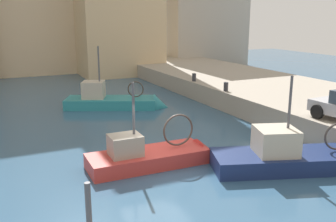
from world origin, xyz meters
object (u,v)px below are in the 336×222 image
(fishing_boat_red, at_px, (157,161))
(mooring_bollard_north, at_px, (194,77))
(fishing_boat_teal, at_px, (117,105))
(mooring_bollard_mid, at_px, (226,87))
(fishing_boat_navy, at_px, (301,164))

(fishing_boat_red, height_order, mooring_bollard_north, fishing_boat_red)
(fishing_boat_red, xyz_separation_m, fishing_boat_teal, (1.52, 9.82, 0.03))
(fishing_boat_teal, bearing_deg, fishing_boat_red, -98.80)
(fishing_boat_teal, height_order, mooring_bollard_north, fishing_boat_teal)
(mooring_bollard_mid, height_order, mooring_bollard_north, same)
(fishing_boat_red, bearing_deg, mooring_bollard_north, 54.20)
(fishing_boat_teal, bearing_deg, fishing_boat_navy, -75.00)
(fishing_boat_red, bearing_deg, fishing_boat_teal, 81.20)
(fishing_boat_teal, relative_size, mooring_bollard_mid, 12.07)
(mooring_bollard_mid, bearing_deg, fishing_boat_teal, 148.98)
(mooring_bollard_mid, bearing_deg, fishing_boat_navy, -105.54)
(mooring_bollard_mid, distance_m, mooring_bollard_north, 4.00)
(fishing_boat_teal, bearing_deg, mooring_bollard_mid, -31.02)
(fishing_boat_navy, bearing_deg, fishing_boat_red, 150.43)
(fishing_boat_navy, bearing_deg, mooring_bollard_mid, 74.46)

